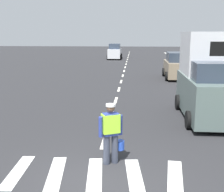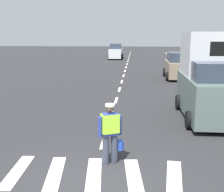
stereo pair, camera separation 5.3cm
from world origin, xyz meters
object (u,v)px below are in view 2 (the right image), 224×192
(delivery_truck, at_px, (208,79))
(road_worker, at_px, (111,131))
(car_oncoming_third, at_px, (116,52))
(car_parked_far, at_px, (177,67))

(delivery_truck, bearing_deg, road_worker, -127.05)
(car_oncoming_third, distance_m, car_parked_far, 17.76)
(car_oncoming_third, height_order, car_parked_far, car_oncoming_third)
(car_parked_far, bearing_deg, delivery_truck, -91.06)
(road_worker, relative_size, delivery_truck, 0.36)
(road_worker, relative_size, car_oncoming_third, 0.42)
(road_worker, bearing_deg, car_oncoming_third, 93.72)
(road_worker, bearing_deg, delivery_truck, 52.95)
(road_worker, height_order, car_oncoming_third, car_oncoming_third)
(road_worker, distance_m, delivery_truck, 6.04)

